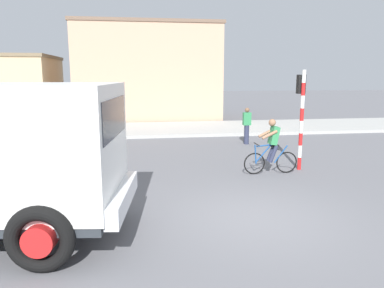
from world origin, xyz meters
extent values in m
plane|color=slate|center=(0.00, 0.00, 0.00)|extent=(120.00, 120.00, 0.00)
cube|color=#ADADA8|center=(0.00, 13.03, 0.08)|extent=(80.00, 5.00, 0.16)
cube|color=silver|center=(-2.70, -0.50, 0.80)|extent=(0.54, 2.39, 0.36)
cube|color=black|center=(-2.85, -0.48, 2.30)|extent=(0.39, 2.12, 0.70)
torus|color=black|center=(-3.61, 0.91, 0.55)|extent=(1.12, 0.38, 1.10)
cylinder|color=red|center=(-3.61, 0.91, 0.55)|extent=(0.53, 0.36, 0.50)
torus|color=black|center=(-3.94, -1.63, 0.55)|extent=(1.12, 0.38, 1.10)
cylinder|color=red|center=(-3.94, -1.63, 0.55)|extent=(0.53, 0.36, 0.50)
torus|color=black|center=(1.17, 3.48, 0.34)|extent=(0.68, 0.04, 0.68)
torus|color=black|center=(2.22, 3.49, 0.34)|extent=(0.68, 0.04, 0.68)
cylinder|color=#1E4C8C|center=(1.52, 3.49, 0.91)|extent=(0.60, 0.05, 0.09)
cylinder|color=#1E4C8C|center=(1.46, 3.49, 0.66)|extent=(0.51, 0.05, 0.57)
cylinder|color=#1E4C8C|center=(2.02, 3.49, 0.61)|extent=(0.44, 0.05, 0.57)
cylinder|color=#1E4C8C|center=(1.20, 3.48, 0.64)|extent=(0.09, 0.04, 0.59)
cylinder|color=black|center=(1.22, 3.48, 0.95)|extent=(0.03, 0.50, 0.03)
cube|color=black|center=(1.82, 3.49, 0.88)|extent=(0.24, 0.12, 0.06)
cube|color=#338C51|center=(1.77, 3.49, 1.21)|extent=(0.30, 0.32, 0.59)
sphere|color=#9E7051|center=(1.70, 3.49, 1.61)|extent=(0.22, 0.22, 0.22)
cylinder|color=#2D334C|center=(1.74, 3.39, 0.65)|extent=(0.30, 0.12, 0.57)
cylinder|color=#9E7051|center=(1.57, 3.33, 1.26)|extent=(0.49, 0.09, 0.29)
cylinder|color=#2D334C|center=(1.74, 3.59, 0.65)|extent=(0.30, 0.12, 0.57)
cylinder|color=#9E7051|center=(1.57, 3.65, 1.26)|extent=(0.49, 0.09, 0.29)
cylinder|color=red|center=(2.81, 3.84, 0.20)|extent=(0.12, 0.12, 0.40)
cylinder|color=white|center=(2.81, 3.84, 0.60)|extent=(0.12, 0.12, 0.40)
cylinder|color=red|center=(2.81, 3.84, 1.00)|extent=(0.12, 0.12, 0.40)
cylinder|color=white|center=(2.81, 3.84, 1.40)|extent=(0.12, 0.12, 0.40)
cylinder|color=red|center=(2.81, 3.84, 1.80)|extent=(0.12, 0.12, 0.40)
cylinder|color=white|center=(2.81, 3.84, 2.20)|extent=(0.12, 0.12, 0.40)
cylinder|color=red|center=(2.81, 3.84, 2.60)|extent=(0.12, 0.12, 0.40)
cylinder|color=white|center=(2.81, 3.84, 3.00)|extent=(0.12, 0.12, 0.40)
cube|color=black|center=(2.81, 4.02, 2.75)|extent=(0.24, 0.20, 0.60)
sphere|color=red|center=(2.81, 4.14, 2.75)|extent=(0.14, 0.14, 0.14)
cylinder|color=black|center=(-6.57, 6.64, 0.30)|extent=(0.62, 0.27, 0.60)
cylinder|color=#2D334C|center=(2.41, 8.43, 0.42)|extent=(0.22, 0.22, 0.85)
cube|color=#338C51|center=(2.41, 8.43, 1.13)|extent=(0.34, 0.22, 0.56)
sphere|color=brown|center=(2.41, 8.43, 1.52)|extent=(0.20, 0.20, 0.20)
cube|color=tan|center=(-1.55, 18.52, 3.06)|extent=(9.23, 5.62, 6.13)
cube|color=#775E4C|center=(-1.55, 18.52, 6.23)|extent=(9.42, 5.73, 0.20)
camera|label=1|loc=(-2.42, -7.30, 3.07)|focal=34.80mm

